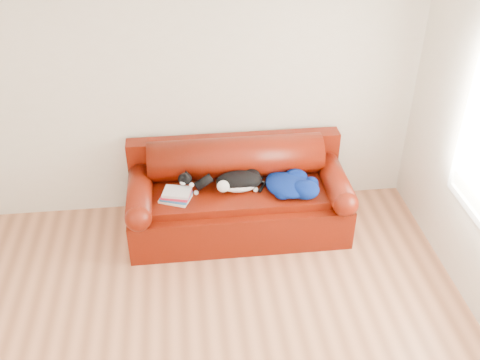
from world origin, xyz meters
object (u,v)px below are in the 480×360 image
(sofa_base, at_px, (238,209))
(blanket, at_px, (291,184))
(book_stack, at_px, (176,195))
(cat, at_px, (239,182))

(sofa_base, bearing_deg, blanket, -12.70)
(book_stack, relative_size, blanket, 0.58)
(sofa_base, distance_m, book_stack, 0.68)
(sofa_base, relative_size, blanket, 3.73)
(cat, distance_m, blanket, 0.50)
(book_stack, distance_m, blanket, 1.08)
(sofa_base, relative_size, cat, 3.26)
(cat, bearing_deg, book_stack, 171.54)
(sofa_base, relative_size, book_stack, 6.45)
(book_stack, xyz_separation_m, blanket, (1.08, 0.02, 0.02))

